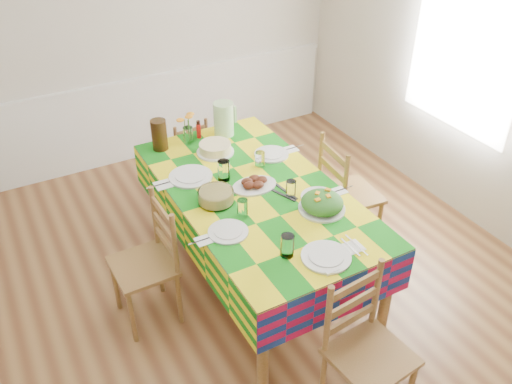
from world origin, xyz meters
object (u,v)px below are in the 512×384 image
dining_table (255,201)px  chair_near (365,351)px  green_pitcher (224,119)px  chair_far (188,157)px  tea_pitcher (159,135)px  chair_left (149,264)px  chair_right (345,195)px  meat_platter (254,184)px

dining_table → chair_near: size_ratio=2.14×
green_pitcher → dining_table: bearing=-101.4°
dining_table → chair_far: (0.00, 1.38, -0.34)m
tea_pitcher → chair_left: tea_pitcher is taller
chair_far → chair_right: bearing=117.8°
tea_pitcher → chair_near: 2.38m
chair_near → chair_left: chair_near is taller
dining_table → chair_right: (0.87, 0.00, -0.24)m
tea_pitcher → chair_left: (-0.47, -0.93, -0.49)m
green_pitcher → chair_far: (-0.18, 0.48, -0.58)m
green_pitcher → chair_left: size_ratio=0.30×
chair_far → chair_near: bearing=85.5°
dining_table → chair_left: bearing=179.9°
chair_left → chair_right: (1.74, 0.00, 0.02)m
chair_right → green_pitcher: bearing=42.9°
dining_table → tea_pitcher: 1.04m
tea_pitcher → meat_platter: bearing=-65.1°
chair_far → chair_right: 1.63m
chair_near → chair_far: (0.01, 2.75, -0.09)m
tea_pitcher → chair_far: 0.83m
meat_platter → chair_right: chair_right is taller
chair_near → chair_left: 1.62m
meat_platter → chair_right: bearing=-2.6°
tea_pitcher → chair_near: (0.39, -2.30, -0.48)m
green_pitcher → chair_left: green_pitcher is taller
dining_table → chair_right: bearing=0.3°
green_pitcher → chair_far: bearing=110.4°
chair_near → dining_table: bearing=83.8°
dining_table → chair_left: (-0.87, 0.00, -0.26)m
dining_table → green_pitcher: 0.95m
chair_far → chair_right: chair_right is taller
green_pitcher → chair_far: size_ratio=0.35×
meat_platter → chair_far: meat_platter is taller
meat_platter → tea_pitcher: tea_pitcher is taller
meat_platter → green_pitcher: 0.88m
dining_table → green_pitcher: (0.18, 0.90, 0.24)m
meat_platter → chair_right: (0.86, -0.04, -0.36)m
tea_pitcher → chair_right: (1.27, -0.92, -0.46)m
meat_platter → chair_left: size_ratio=0.35×
chair_far → dining_table: bearing=85.5°
meat_platter → chair_near: bearing=-90.7°
green_pitcher → chair_right: size_ratio=0.29×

